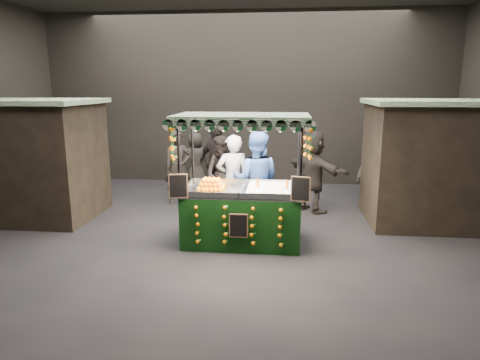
# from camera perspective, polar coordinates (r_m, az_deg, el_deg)

# --- Properties ---
(ground) EXTENTS (12.00, 12.00, 0.00)m
(ground) POSITION_cam_1_polar(r_m,az_deg,el_deg) (8.31, -2.56, -7.77)
(ground) COLOR black
(ground) RESTS_ON ground
(market_hall) EXTENTS (12.10, 10.10, 5.05)m
(market_hall) POSITION_cam_1_polar(r_m,az_deg,el_deg) (7.82, -2.80, 16.19)
(market_hall) COLOR black
(market_hall) RESTS_ON ground
(neighbour_stall_left) EXTENTS (3.00, 2.20, 2.60)m
(neighbour_stall_left) POSITION_cam_1_polar(r_m,az_deg,el_deg) (10.46, -26.34, 2.56)
(neighbour_stall_left) COLOR black
(neighbour_stall_left) RESTS_ON ground
(neighbour_stall_right) EXTENTS (3.00, 2.20, 2.60)m
(neighbour_stall_right) POSITION_cam_1_polar(r_m,az_deg,el_deg) (9.88, 24.96, 2.18)
(neighbour_stall_right) COLOR black
(neighbour_stall_right) RESTS_ON ground
(juice_stall) EXTENTS (2.46, 1.45, 2.38)m
(juice_stall) POSITION_cam_1_polar(r_m,az_deg,el_deg) (7.84, 0.33, -3.33)
(juice_stall) COLOR black
(juice_stall) RESTS_ON ground
(vendor_grey) EXTENTS (0.80, 0.66, 1.90)m
(vendor_grey) POSITION_cam_1_polar(r_m,az_deg,el_deg) (8.90, -0.96, -0.01)
(vendor_grey) COLOR gray
(vendor_grey) RESTS_ON ground
(vendor_blue) EXTENTS (1.03, 0.83, 2.00)m
(vendor_blue) POSITION_cam_1_polar(r_m,az_deg,el_deg) (8.66, 2.14, -0.05)
(vendor_blue) COLOR navy
(vendor_blue) RESTS_ON ground
(shopper_0) EXTENTS (0.79, 0.70, 1.81)m
(shopper_0) POSITION_cam_1_polar(r_m,az_deg,el_deg) (10.65, -8.32, 1.69)
(shopper_0) COLOR black
(shopper_0) RESTS_ON ground
(shopper_1) EXTENTS (1.08, 1.01, 1.77)m
(shopper_1) POSITION_cam_1_polar(r_m,az_deg,el_deg) (9.82, -2.36, 0.77)
(shopper_1) COLOR #2B2523
(shopper_1) RESTS_ON ground
(shopper_2) EXTENTS (1.21, 1.00, 1.93)m
(shopper_2) POSITION_cam_1_polar(r_m,az_deg,el_deg) (10.82, -3.06, 2.28)
(shopper_2) COLOR #282221
(shopper_2) RESTS_ON ground
(shopper_3) EXTENTS (1.16, 0.96, 1.56)m
(shopper_3) POSITION_cam_1_polar(r_m,az_deg,el_deg) (11.37, 17.37, 1.26)
(shopper_3) COLOR #2B2723
(shopper_3) RESTS_ON ground
(shopper_4) EXTENTS (0.92, 0.78, 1.60)m
(shopper_4) POSITION_cam_1_polar(r_m,az_deg,el_deg) (12.23, -5.94, 2.62)
(shopper_4) COLOR #2E2A26
(shopper_4) RESTS_ON ground
(shopper_5) EXTENTS (1.59, 1.70, 1.91)m
(shopper_5) POSITION_cam_1_polar(r_m,az_deg,el_deg) (9.96, 9.73, 1.17)
(shopper_5) COLOR #2C2824
(shopper_5) RESTS_ON ground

